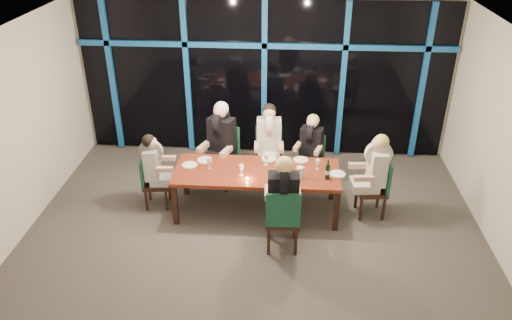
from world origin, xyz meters
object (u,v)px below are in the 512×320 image
(dining_table, at_px, (257,174))
(diner_far_mid, at_px, (269,133))
(chair_near_mid, at_px, (283,217))
(chair_far_right, at_px, (311,157))
(chair_far_mid, at_px, (269,151))
(diner_far_right, at_px, (311,140))
(diner_end_right, at_px, (375,164))
(water_pitcher, at_px, (300,173))
(chair_end_right, at_px, (377,185))
(chair_end_left, at_px, (151,179))
(diner_near_mid, at_px, (283,189))
(diner_far_left, at_px, (220,133))
(wine_bottle, at_px, (328,172))
(diner_end_left, at_px, (154,160))
(chair_far_left, at_px, (224,152))

(dining_table, bearing_deg, diner_far_mid, 81.39)
(chair_near_mid, bearing_deg, chair_far_right, -105.60)
(chair_near_mid, height_order, diner_far_mid, diner_far_mid)
(chair_far_mid, height_order, chair_near_mid, chair_near_mid)
(dining_table, height_order, chair_near_mid, chair_near_mid)
(diner_far_right, distance_m, diner_end_right, 1.31)
(chair_far_mid, distance_m, water_pitcher, 1.37)
(chair_end_right, distance_m, water_pitcher, 1.29)
(chair_end_left, distance_m, chair_end_right, 3.62)
(chair_far_mid, relative_size, chair_far_right, 1.12)
(diner_near_mid, bearing_deg, chair_far_mid, -84.14)
(chair_far_right, height_order, water_pitcher, water_pitcher)
(diner_far_left, relative_size, water_pitcher, 5.30)
(chair_near_mid, distance_m, wine_bottle, 1.09)
(diner_far_right, height_order, diner_end_right, diner_end_right)
(diner_end_left, relative_size, wine_bottle, 2.69)
(dining_table, height_order, diner_end_right, diner_end_right)
(chair_far_mid, bearing_deg, chair_end_right, -32.64)
(chair_far_left, xyz_separation_m, diner_near_mid, (1.07, -1.80, 0.40))
(diner_far_right, bearing_deg, chair_far_left, -160.17)
(chair_far_right, height_order, chair_near_mid, chair_near_mid)
(diner_far_right, bearing_deg, chair_far_right, 90.00)
(chair_far_mid, relative_size, diner_near_mid, 0.99)
(dining_table, xyz_separation_m, chair_end_right, (1.90, 0.03, -0.14))
(diner_far_mid, height_order, diner_end_left, diner_far_mid)
(chair_far_left, bearing_deg, chair_far_right, 25.05)
(wine_bottle, bearing_deg, chair_near_mid, -128.54)
(dining_table, distance_m, water_pitcher, 0.71)
(wine_bottle, height_order, water_pitcher, wine_bottle)
(chair_far_right, distance_m, water_pitcher, 1.25)
(chair_far_mid, xyz_separation_m, diner_near_mid, (0.29, -1.95, 0.43))
(chair_near_mid, bearing_deg, chair_end_left, -28.26)
(chair_far_mid, distance_m, diner_far_mid, 0.41)
(chair_far_mid, distance_m, diner_far_left, 0.96)
(chair_near_mid, xyz_separation_m, diner_far_left, (-1.10, 1.80, 0.42))
(chair_near_mid, bearing_deg, diner_far_left, -60.98)
(chair_far_left, height_order, diner_end_right, diner_end_right)
(chair_far_left, distance_m, diner_far_mid, 0.87)
(diner_end_right, distance_m, water_pitcher, 1.17)
(chair_end_left, relative_size, diner_far_mid, 0.91)
(dining_table, height_order, diner_near_mid, diner_near_mid)
(chair_end_left, bearing_deg, chair_end_right, -95.14)
(chair_far_left, distance_m, diner_far_left, 0.43)
(dining_table, relative_size, diner_far_mid, 2.67)
(chair_near_mid, xyz_separation_m, wine_bottle, (0.66, 0.82, 0.29))
(dining_table, height_order, wine_bottle, wine_bottle)
(diner_far_right, height_order, water_pitcher, diner_far_right)
(chair_near_mid, distance_m, water_pitcher, 0.89)
(chair_far_right, bearing_deg, chair_far_mid, -165.02)
(water_pitcher, bearing_deg, chair_near_mid, -97.02)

